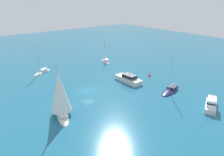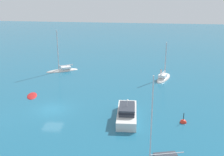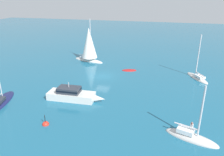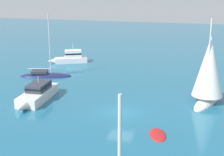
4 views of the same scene
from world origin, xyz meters
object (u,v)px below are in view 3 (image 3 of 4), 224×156
ketch (191,137)px  sloop (89,46)px  tender (129,70)px  cabin_cruiser (73,95)px  channel_buoy (46,124)px  yacht (197,77)px  sailboat (1,102)px

ketch → sloop: bearing=149.5°
ketch → tender: 21.78m
tender → sloop: bearing=-38.0°
tender → cabin_cruiser: bearing=53.5°
ketch → sloop: 30.77m
channel_buoy → yacht: bearing=-43.2°
tender → yacht: bearing=160.0°
sloop → tender: size_ratio=3.12×
cabin_cruiser → yacht: bearing=33.8°
yacht → sloop: 22.90m
sailboat → sloop: bearing=-28.4°
sloop → tender: bearing=-5.6°
sloop → tender: (-4.12, -9.64, -3.38)m
sailboat → ketch: sailboat is taller
yacht → channel_buoy: 27.06m
sailboat → channel_buoy: 9.43m
sloop → channel_buoy: bearing=-64.4°
sailboat → cabin_cruiser: 9.96m
channel_buoy → sailboat: bearing=69.5°
sailboat → yacht: (16.41, -27.36, 0.12)m
tender → channel_buoy: bearing=58.8°
ketch → channel_buoy: (-1.45, 16.06, -0.14)m
ketch → tender: ketch is taller
sailboat → channel_buoy: (-3.30, -8.83, -0.08)m
sloop → ketch: bearing=-32.7°
ketch → channel_buoy: size_ratio=4.10×
sloop → channel_buoy: 25.42m
sailboat → ketch: (-1.85, -24.89, 0.06)m
cabin_cruiser → channel_buoy: (-6.70, 0.51, -0.75)m
ketch → sloop: (23.50, 19.60, 3.23)m
sloop → cabin_cruiser: bearing=-60.0°
sailboat → tender: sailboat is taller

